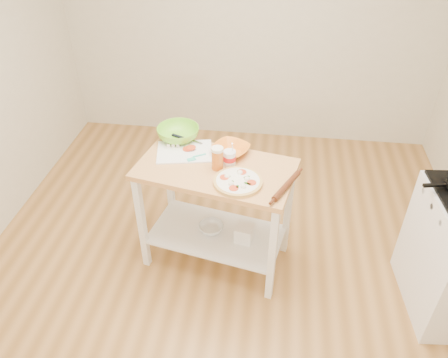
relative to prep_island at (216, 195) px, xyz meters
name	(u,v)px	position (x,y,z in m)	size (l,w,h in m)	color
room_shell	(224,129)	(0.09, -0.23, 0.70)	(4.04, 4.54, 2.74)	#AD7A40
prep_island	(216,195)	(0.00, 0.00, 0.00)	(1.20, 0.81, 0.90)	tan
pizza	(238,181)	(0.18, -0.17, 0.27)	(0.33, 0.33, 0.05)	#E5B861
cutting_board	(184,151)	(-0.26, 0.16, 0.26)	(0.45, 0.37, 0.04)	white
spatula	(196,157)	(-0.16, 0.08, 0.27)	(0.13, 0.12, 0.01)	#3FC9AE
knife	(183,138)	(-0.30, 0.33, 0.27)	(0.26, 0.12, 0.01)	silver
orange_bowl	(231,150)	(0.09, 0.19, 0.29)	(0.26, 0.26, 0.06)	orange
green_bowl	(178,133)	(-0.34, 0.34, 0.31)	(0.32, 0.32, 0.10)	#76CC2C
beer_pint	(217,158)	(0.02, -0.01, 0.34)	(0.08, 0.08, 0.17)	#CB621A
yogurt_tub	(230,158)	(0.09, 0.05, 0.31)	(0.09, 0.09, 0.19)	white
rolling_pin	(286,186)	(0.50, -0.18, 0.27)	(0.04, 0.04, 0.34)	#562813
shelf_glass_bowl	(211,228)	(-0.04, 0.02, -0.35)	(0.20, 0.20, 0.06)	silver
shelf_bin	(244,233)	(0.22, -0.04, -0.32)	(0.13, 0.13, 0.13)	white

